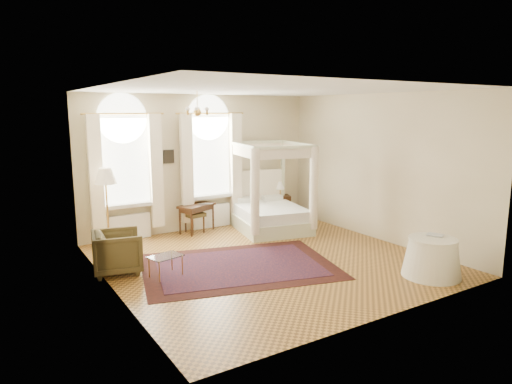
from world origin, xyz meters
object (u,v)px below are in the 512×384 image
at_px(stool, 195,216).
at_px(armchair, 118,252).
at_px(canopy_bed, 270,210).
at_px(writing_desk, 197,208).
at_px(nightstand, 281,207).
at_px(floor_lamp, 106,180).
at_px(side_table, 432,258).
at_px(coffee_table, 166,258).

bearing_deg(stool, armchair, -142.35).
distance_m(canopy_bed, writing_desk, 1.80).
height_order(nightstand, armchair, armchair).
xyz_separation_m(floor_lamp, side_table, (4.47, -4.65, -1.15)).
relative_size(nightstand, writing_desk, 0.65).
xyz_separation_m(canopy_bed, stool, (-1.69, 0.76, -0.08)).
distance_m(floor_lamp, side_table, 6.55).
bearing_deg(writing_desk, nightstand, 0.00).
xyz_separation_m(canopy_bed, armchair, (-4.04, -1.05, -0.10)).
bearing_deg(writing_desk, canopy_bed, -25.53).
height_order(coffee_table, side_table, side_table).
bearing_deg(canopy_bed, side_table, -81.17).
distance_m(stool, coffee_table, 2.99).
relative_size(stool, floor_lamp, 0.28).
bearing_deg(coffee_table, floor_lamp, 101.47).
bearing_deg(canopy_bed, writing_desk, 154.47).
bearing_deg(writing_desk, stool, -166.98).
bearing_deg(floor_lamp, canopy_bed, -6.68).
height_order(stool, armchair, armchair).
distance_m(canopy_bed, floor_lamp, 3.97).
distance_m(armchair, side_table, 5.65).
xyz_separation_m(stool, side_table, (2.34, -4.96, -0.06)).
height_order(coffee_table, floor_lamp, floor_lamp).
bearing_deg(nightstand, stool, -179.65).
relative_size(coffee_table, side_table, 0.62).
height_order(nightstand, stool, nightstand).
bearing_deg(armchair, side_table, -112.91).
distance_m(canopy_bed, nightstand, 1.17).
height_order(nightstand, writing_desk, writing_desk).
relative_size(canopy_bed, floor_lamp, 1.29).
distance_m(writing_desk, side_table, 5.48).
distance_m(canopy_bed, stool, 1.86).
xyz_separation_m(canopy_bed, side_table, (0.65, -4.20, -0.14)).
xyz_separation_m(nightstand, floor_lamp, (-4.68, -0.33, 1.16)).
relative_size(writing_desk, side_table, 1.00).
bearing_deg(nightstand, side_table, -92.43).
xyz_separation_m(armchair, floor_lamp, (0.22, 1.50, 1.10)).
bearing_deg(side_table, coffee_table, 148.30).
xyz_separation_m(canopy_bed, floor_lamp, (-3.81, 0.45, 1.00)).
distance_m(stool, floor_lamp, 2.40).
height_order(canopy_bed, stool, canopy_bed).
bearing_deg(canopy_bed, armchair, -165.42).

